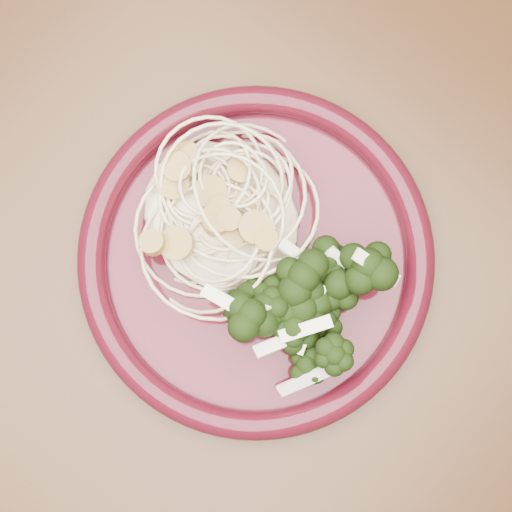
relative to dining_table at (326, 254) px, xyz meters
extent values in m
plane|color=brown|center=(0.00, 0.00, -0.65)|extent=(3.50, 3.50, 0.00)
cube|color=#472814|center=(0.00, 0.00, 0.08)|extent=(1.20, 0.80, 0.04)
cylinder|color=#440D18|center=(-0.04, -0.05, 0.10)|extent=(0.31, 0.31, 0.01)
torus|color=#440C17|center=(-0.04, -0.05, 0.11)|extent=(0.32, 0.32, 0.02)
ellipsoid|color=beige|center=(-0.08, -0.05, 0.12)|extent=(0.14, 0.13, 0.03)
ellipsoid|color=black|center=(0.01, -0.06, 0.13)|extent=(0.10, 0.14, 0.04)
camera|label=1|loc=(0.01, -0.11, 0.64)|focal=50.00mm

